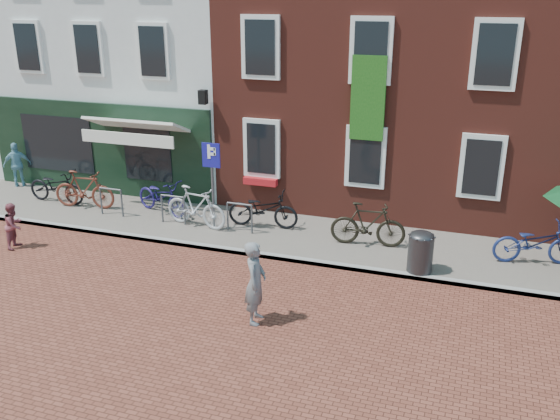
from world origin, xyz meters
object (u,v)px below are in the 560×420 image
(parking_sign, at_px, (212,171))
(bicycle_3, at_px, (196,207))
(bicycle_4, at_px, (263,209))
(cafe_person, at_px, (17,165))
(bicycle_2, at_px, (162,196))
(bicycle_0, at_px, (56,186))
(bicycle_1, at_px, (84,190))
(bicycle_6, at_px, (535,243))
(woman, at_px, (255,283))
(boy, at_px, (14,225))
(litter_bin, at_px, (421,250))
(bicycle_5, at_px, (368,224))

(parking_sign, height_order, bicycle_3, parking_sign)
(bicycle_3, relative_size, bicycle_4, 0.97)
(cafe_person, height_order, bicycle_2, cafe_person)
(bicycle_0, bearing_deg, bicycle_4, -87.09)
(bicycle_1, xyz_separation_m, bicycle_6, (12.52, 0.16, -0.06))
(woman, relative_size, bicycle_6, 0.88)
(boy, bearing_deg, cafe_person, 29.94)
(bicycle_6, bearing_deg, woman, 115.89)
(litter_bin, bearing_deg, bicycle_3, 171.71)
(parking_sign, bearing_deg, bicycle_0, 174.68)
(cafe_person, distance_m, bicycle_1, 3.56)
(bicycle_3, relative_size, bicycle_5, 1.00)
(bicycle_0, bearing_deg, bicycle_6, -88.08)
(litter_bin, bearing_deg, bicycle_4, 161.66)
(bicycle_1, bearing_deg, bicycle_2, -89.63)
(bicycle_2, xyz_separation_m, bicycle_4, (3.17, -0.07, 0.00))
(woman, xyz_separation_m, bicycle_2, (-4.71, 4.67, -0.24))
(boy, xyz_separation_m, bicycle_3, (3.88, 2.57, 0.07))
(bicycle_2, bearing_deg, litter_bin, -81.28)
(parking_sign, distance_m, bicycle_5, 4.31)
(bicycle_4, relative_size, bicycle_6, 1.00)
(cafe_person, height_order, bicycle_1, cafe_person)
(litter_bin, height_order, bicycle_2, litter_bin)
(parking_sign, xyz_separation_m, bicycle_3, (-0.56, 0.07, -1.10))
(cafe_person, bearing_deg, parking_sign, 130.33)
(boy, height_order, bicycle_3, bicycle_3)
(bicycle_0, xyz_separation_m, bicycle_4, (6.70, 0.12, 0.00))
(bicycle_6, bearing_deg, boy, 89.63)
(parking_sign, bearing_deg, litter_bin, -8.39)
(bicycle_0, distance_m, bicycle_1, 1.13)
(cafe_person, distance_m, bicycle_3, 7.34)
(bicycle_1, bearing_deg, boy, 171.50)
(litter_bin, xyz_separation_m, cafe_person, (-13.37, 2.30, 0.19))
(boy, distance_m, cafe_person, 5.19)
(bicycle_1, bearing_deg, bicycle_0, 75.35)
(bicycle_2, distance_m, bicycle_4, 3.17)
(cafe_person, bearing_deg, bicycle_6, 137.67)
(litter_bin, xyz_separation_m, woman, (-2.87, -3.15, 0.21))
(bicycle_2, bearing_deg, bicycle_1, 117.91)
(litter_bin, relative_size, bicycle_6, 0.54)
(parking_sign, relative_size, bicycle_6, 1.24)
(parking_sign, distance_m, bicycle_6, 8.23)
(litter_bin, distance_m, bicycle_4, 4.64)
(woman, height_order, bicycle_3, woman)
(boy, relative_size, bicycle_3, 0.63)
(litter_bin, distance_m, bicycle_3, 6.23)
(litter_bin, bearing_deg, cafe_person, 170.24)
(woman, bearing_deg, parking_sign, 26.31)
(litter_bin, xyz_separation_m, bicycle_0, (-11.11, 1.34, -0.04))
(parking_sign, height_order, bicycle_5, parking_sign)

